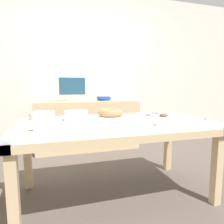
# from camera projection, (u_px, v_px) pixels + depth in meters

# --- Properties ---
(ground_plane) EXTENTS (12.00, 12.00, 0.00)m
(ground_plane) POSITION_uv_depth(u_px,v_px,m) (115.00, 195.00, 1.91)
(ground_plane) COLOR #564C44
(wall_back) EXTENTS (8.00, 0.10, 2.60)m
(wall_back) POSITION_uv_depth(u_px,v_px,m) (84.00, 70.00, 3.43)
(wall_back) COLOR silver
(wall_back) RESTS_ON ground
(dining_table) EXTENTS (1.73, 0.89, 0.72)m
(dining_table) POSITION_uv_depth(u_px,v_px,m) (115.00, 130.00, 1.83)
(dining_table) COLOR silver
(dining_table) RESTS_ON ground
(sideboard) EXTENTS (1.64, 0.44, 0.80)m
(sideboard) POSITION_uv_depth(u_px,v_px,m) (88.00, 125.00, 3.26)
(sideboard) COLOR #D1B284
(sideboard) RESTS_ON ground
(computer_monitor) EXTENTS (0.42, 0.20, 0.38)m
(computer_monitor) POSITION_uv_depth(u_px,v_px,m) (72.00, 89.00, 3.12)
(computer_monitor) COLOR silver
(computer_monitor) RESTS_ON sideboard
(book_stack) EXTENTS (0.22, 0.19, 0.07)m
(book_stack) POSITION_uv_depth(u_px,v_px,m) (104.00, 98.00, 3.28)
(book_stack) COLOR #23478C
(book_stack) RESTS_ON sideboard
(cake_chocolate_round) EXTENTS (0.30, 0.30, 0.08)m
(cake_chocolate_round) POSITION_uv_depth(u_px,v_px,m) (42.00, 117.00, 1.81)
(cake_chocolate_round) COLOR white
(cake_chocolate_round) RESTS_ON dining_table
(cake_golden_bundt) EXTENTS (0.29, 0.29, 0.08)m
(cake_golden_bundt) POSITION_uv_depth(u_px,v_px,m) (111.00, 113.00, 2.01)
(cake_golden_bundt) COLOR white
(cake_golden_bundt) RESTS_ON dining_table
(pastry_platter) EXTENTS (0.32, 0.32, 0.04)m
(pastry_platter) POSITION_uv_depth(u_px,v_px,m) (157.00, 116.00, 2.01)
(pastry_platter) COLOR white
(pastry_platter) RESTS_ON dining_table
(plate_stack) EXTENTS (0.21, 0.21, 0.09)m
(plate_stack) POSITION_uv_depth(u_px,v_px,m) (76.00, 116.00, 1.81)
(plate_stack) COLOR white
(plate_stack) RESTS_ON dining_table
(tealight_right_edge) EXTENTS (0.04, 0.04, 0.04)m
(tealight_right_edge) POSITION_uv_depth(u_px,v_px,m) (155.00, 126.00, 1.53)
(tealight_right_edge) COLOR silver
(tealight_right_edge) RESTS_ON dining_table
(tealight_near_cakes) EXTENTS (0.04, 0.04, 0.04)m
(tealight_near_cakes) POSITION_uv_depth(u_px,v_px,m) (31.00, 131.00, 1.33)
(tealight_near_cakes) COLOR silver
(tealight_near_cakes) RESTS_ON dining_table
(tealight_left_edge) EXTENTS (0.04, 0.04, 0.04)m
(tealight_left_edge) POSITION_uv_depth(u_px,v_px,m) (205.00, 120.00, 1.79)
(tealight_left_edge) COLOR silver
(tealight_left_edge) RESTS_ON dining_table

